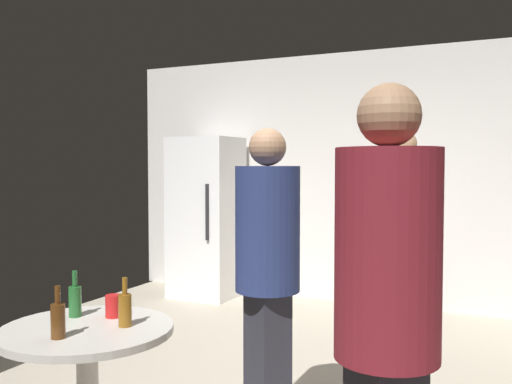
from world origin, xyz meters
TOP-DOWN VIEW (x-y plane):
  - wall_back at (0.00, 2.63)m, footprint 5.32×0.06m
  - refrigerator at (-1.57, 2.20)m, footprint 0.70×0.68m
  - foreground_table at (-0.19, -1.28)m, footprint 0.80×0.80m
  - beer_bottle_amber at (-0.03, -1.20)m, footprint 0.06×0.06m
  - beer_bottle_brown at (-0.18, -1.47)m, footprint 0.06×0.06m
  - beer_bottle_green at (-0.37, -1.17)m, footprint 0.06×0.06m
  - plastic_cup_red at (-0.19, -1.10)m, footprint 0.08×0.08m
  - person_in_white_shirt at (0.73, 1.61)m, footprint 0.37×0.37m
  - person_in_navy_shirt at (0.43, -0.61)m, footprint 0.47×0.47m
  - person_in_maroon_shirt at (1.24, -1.48)m, footprint 0.47×0.47m

SIDE VIEW (x-z plane):
  - foreground_table at x=-0.19m, z-range 0.26..1.00m
  - plastic_cup_red at x=-0.19m, z-range 0.73..0.85m
  - beer_bottle_amber at x=-0.03m, z-range 0.70..0.93m
  - beer_bottle_brown at x=-0.18m, z-range 0.70..0.93m
  - beer_bottle_green at x=-0.37m, z-range 0.70..0.93m
  - refrigerator at x=-1.57m, z-range 0.00..1.80m
  - person_in_navy_shirt at x=0.43m, z-range 0.14..1.82m
  - person_in_maroon_shirt at x=1.24m, z-range 0.15..1.90m
  - person_in_white_shirt at x=0.73m, z-range 0.16..1.94m
  - wall_back at x=0.00m, z-range 0.00..2.70m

